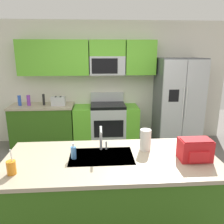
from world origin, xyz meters
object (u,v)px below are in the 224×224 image
refrigerator (178,102)px  soap_dispenser (74,152)px  pepper_mill (44,100)px  drink_cup_orange (11,167)px  range_oven (106,125)px  toaster (58,101)px  paper_towel_roll (145,140)px  backpack (195,149)px  sink_faucet (101,137)px  bottle_purple (29,100)px  bottle_blue (20,101)px

refrigerator → soap_dispenser: bearing=-129.3°
pepper_mill → drink_cup_orange: 2.76m
range_oven → toaster: range_oven is taller
range_oven → soap_dispenser: (-0.45, -2.48, 0.53)m
pepper_mill → paper_towel_roll: (1.63, -2.31, 0.01)m
paper_towel_roll → pepper_mill: bearing=125.2°
backpack → range_oven: bearing=107.2°
pepper_mill → sink_faucet: size_ratio=0.81×
bottle_purple → backpack: backpack is taller
refrigerator → drink_cup_orange: 3.67m
bottle_purple → toaster: bearing=-3.3°
bottle_blue → refrigerator: bearing=-1.1°
drink_cup_orange → paper_towel_roll: 1.40m
range_oven → toaster: (-0.98, -0.05, 0.55)m
range_oven → drink_cup_orange: size_ratio=5.46×
toaster → pepper_mill: (-0.30, 0.05, 0.02)m
bottle_purple → sink_faucet: (1.43, -2.28, 0.06)m
drink_cup_orange → pepper_mill: bearing=96.3°
range_oven → soap_dispenser: size_ratio=8.00×
bottle_purple → backpack: size_ratio=0.67×
bottle_blue → backpack: (2.57, -2.58, 0.01)m
refrigerator → soap_dispenser: refrigerator is taller
refrigerator → toaster: size_ratio=6.61×
bottle_blue → range_oven: bearing=0.3°
toaster → paper_towel_roll: (1.33, -2.26, 0.03)m
refrigerator → sink_faucet: 2.79m
refrigerator → drink_cup_orange: bearing=-133.1°
refrigerator → sink_faucet: (-1.67, -2.23, 0.14)m
toaster → backpack: backpack is taller
sink_faucet → refrigerator: bearing=53.1°
toaster → bottle_blue: bearing=176.9°
toaster → sink_faucet: (0.83, -2.25, 0.08)m
toaster → pepper_mill: size_ratio=1.22×
bottle_blue → sink_faucet: sink_faucet is taller
range_oven → toaster: 1.12m
bottle_purple → soap_dispenser: (1.14, -2.46, -0.04)m
toaster → drink_cup_orange: bearing=-90.1°
refrigerator → backpack: size_ratio=5.78×
refrigerator → bottle_purple: bearing=179.0°
toaster → sink_faucet: sink_faucet is taller
sink_faucet → drink_cup_orange: 0.95m
pepper_mill → backpack: bearing=-51.1°
refrigerator → toaster: (-2.50, 0.02, 0.07)m
drink_cup_orange → toaster: bearing=89.9°
bottle_purple → soap_dispenser: bearing=-65.2°
bottle_blue → paper_towel_roll: bearing=-47.4°
toaster → pepper_mill: 0.31m
soap_dispenser → drink_cup_orange: bearing=-152.9°
paper_towel_roll → range_oven: bearing=98.5°
range_oven → soap_dispenser: 2.57m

